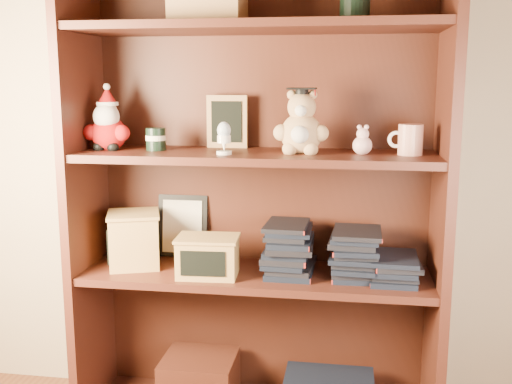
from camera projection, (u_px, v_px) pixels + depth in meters
The scene contains 16 objects.
bookcase at pixel (258, 201), 2.00m from camera, with size 1.20×0.35×1.60m.
shelf_lower at pixel (256, 275), 1.99m from camera, with size 1.14×0.33×0.02m.
shelf_upper at pixel (256, 156), 1.92m from camera, with size 1.14×0.33×0.02m.
santa_plush at pixel (108, 125), 1.97m from camera, with size 0.16×0.11×0.22m.
teachers_tin at pixel (156, 139), 1.96m from camera, with size 0.07×0.07×0.07m.
chalkboard_plaque at pixel (227, 122), 2.03m from camera, with size 0.14×0.07×0.18m.
egg_cup at pixel (224, 137), 1.85m from camera, with size 0.05×0.05×0.10m.
grad_teddy_bear at pixel (301, 128), 1.87m from camera, with size 0.17×0.15×0.21m.
pink_figurine at pixel (362, 143), 1.86m from camera, with size 0.06×0.06×0.10m.
teacher_mug at pixel (410, 140), 1.84m from camera, with size 0.11×0.08×0.09m.
certificate_frame at pixel (183, 226), 2.15m from camera, with size 0.18×0.05×0.22m.
treats_box at pixel (134, 239), 2.04m from camera, with size 0.22×0.22×0.19m.
pencils_box at pixel (208, 256), 1.94m from camera, with size 0.21×0.15×0.13m.
book_stack_left at pixel (289, 250), 1.96m from camera, with size 0.14×0.20×0.16m.
book_stack_mid at pixel (353, 253), 1.93m from camera, with size 0.14×0.20×0.16m.
book_stack_right at pixel (395, 267), 1.91m from camera, with size 0.14×0.20×0.08m.
Camera 1 is at (0.19, -0.58, 1.18)m, focal length 42.00 mm.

